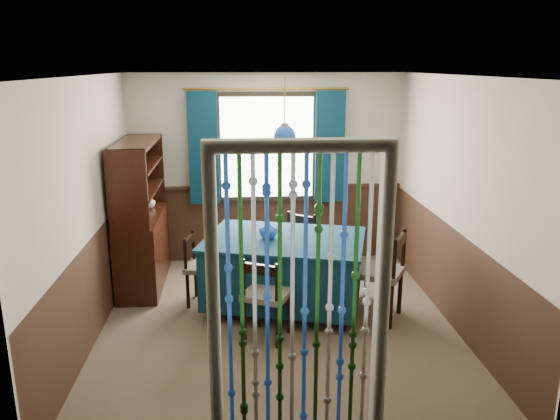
{
  "coord_description": "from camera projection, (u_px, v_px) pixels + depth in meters",
  "views": [
    {
      "loc": [
        -0.36,
        -5.12,
        2.61
      ],
      "look_at": [
        0.05,
        0.35,
        1.13
      ],
      "focal_mm": 35.0,
      "sensor_mm": 36.0,
      "label": 1
    }
  ],
  "objects": [
    {
      "name": "floor",
      "position": [
        277.0,
        324.0,
        5.64
      ],
      "size": [
        4.0,
        4.0,
        0.0
      ],
      "primitive_type": "plane",
      "color": "brown",
      "rests_on": "ground"
    },
    {
      "name": "ceiling",
      "position": [
        277.0,
        76.0,
        4.99
      ],
      "size": [
        4.0,
        4.0,
        0.0
      ],
      "primitive_type": "plane",
      "rotation": [
        3.14,
        0.0,
        0.0
      ],
      "color": "silver",
      "rests_on": "ground"
    },
    {
      "name": "wall_back",
      "position": [
        267.0,
        169.0,
        7.24
      ],
      "size": [
        3.6,
        0.0,
        3.6
      ],
      "primitive_type": "plane",
      "rotation": [
        1.57,
        0.0,
        0.0
      ],
      "color": "#BFB59C",
      "rests_on": "ground"
    },
    {
      "name": "wall_front",
      "position": [
        300.0,
        290.0,
        3.38
      ],
      "size": [
        3.6,
        0.0,
        3.6
      ],
      "primitive_type": "plane",
      "rotation": [
        -1.57,
        0.0,
        0.0
      ],
      "color": "#BFB59C",
      "rests_on": "ground"
    },
    {
      "name": "wall_left",
      "position": [
        89.0,
        211.0,
        5.18
      ],
      "size": [
        0.0,
        4.0,
        4.0
      ],
      "primitive_type": "plane",
      "rotation": [
        1.57,
        0.0,
        1.57
      ],
      "color": "#BFB59C",
      "rests_on": "ground"
    },
    {
      "name": "wall_right",
      "position": [
        457.0,
        204.0,
        5.44
      ],
      "size": [
        0.0,
        4.0,
        4.0
      ],
      "primitive_type": "plane",
      "rotation": [
        1.57,
        0.0,
        -1.57
      ],
      "color": "#BFB59C",
      "rests_on": "ground"
    },
    {
      "name": "wainscot_back",
      "position": [
        267.0,
        224.0,
        7.42
      ],
      "size": [
        3.6,
        0.0,
        3.6
      ],
      "primitive_type": "plane",
      "rotation": [
        1.57,
        0.0,
        0.0
      ],
      "color": "#372115",
      "rests_on": "ground"
    },
    {
      "name": "wainscot_front",
      "position": [
        298.0,
        394.0,
        3.59
      ],
      "size": [
        3.6,
        0.0,
        3.6
      ],
      "primitive_type": "plane",
      "rotation": [
        -1.57,
        0.0,
        0.0
      ],
      "color": "#372115",
      "rests_on": "ground"
    },
    {
      "name": "wainscot_left",
      "position": [
        97.0,
        285.0,
        5.38
      ],
      "size": [
        0.0,
        4.0,
        4.0
      ],
      "primitive_type": "plane",
      "rotation": [
        1.57,
        0.0,
        1.57
      ],
      "color": "#372115",
      "rests_on": "ground"
    },
    {
      "name": "wainscot_right",
      "position": [
        450.0,
        274.0,
        5.63
      ],
      "size": [
        0.0,
        4.0,
        4.0
      ],
      "primitive_type": "plane",
      "rotation": [
        1.57,
        0.0,
        -1.57
      ],
      "color": "#372115",
      "rests_on": "ground"
    },
    {
      "name": "window",
      "position": [
        267.0,
        147.0,
        7.11
      ],
      "size": [
        1.32,
        0.12,
        1.42
      ],
      "primitive_type": "cube",
      "color": "black",
      "rests_on": "wall_back"
    },
    {
      "name": "doorway",
      "position": [
        298.0,
        315.0,
        3.49
      ],
      "size": [
        1.16,
        0.12,
        2.18
      ],
      "primitive_type": null,
      "color": "silver",
      "rests_on": "ground"
    },
    {
      "name": "dining_table",
      "position": [
        284.0,
        268.0,
        5.91
      ],
      "size": [
        1.91,
        1.55,
        0.81
      ],
      "rotation": [
        0.0,
        0.0,
        -0.26
      ],
      "color": "#0B2839",
      "rests_on": "floor"
    },
    {
      "name": "chair_near",
      "position": [
        266.0,
        296.0,
        5.24
      ],
      "size": [
        0.55,
        0.54,
        0.85
      ],
      "rotation": [
        0.0,
        0.0,
        -0.44
      ],
      "color": "black",
      "rests_on": "floor"
    },
    {
      "name": "chair_far",
      "position": [
        296.0,
        248.0,
        6.57
      ],
      "size": [
        0.58,
        0.57,
        0.86
      ],
      "rotation": [
        0.0,
        0.0,
        2.57
      ],
      "color": "black",
      "rests_on": "floor"
    },
    {
      "name": "chair_left",
      "position": [
        202.0,
        267.0,
        6.04
      ],
      "size": [
        0.45,
        0.46,
        0.8
      ],
      "rotation": [
        0.0,
        0.0,
        -1.77
      ],
      "color": "black",
      "rests_on": "floor"
    },
    {
      "name": "chair_right",
      "position": [
        382.0,
        273.0,
        5.65
      ],
      "size": [
        0.63,
        0.64,
        0.96
      ],
      "rotation": [
        0.0,
        0.0,
        1.05
      ],
      "color": "black",
      "rests_on": "floor"
    },
    {
      "name": "sideboard",
      "position": [
        142.0,
        237.0,
        6.52
      ],
      "size": [
        0.48,
        1.35,
        1.75
      ],
      "rotation": [
        0.0,
        0.0,
        0.01
      ],
      "color": "black",
      "rests_on": "floor"
    },
    {
      "name": "pendant_lamp",
      "position": [
        285.0,
        139.0,
        5.55
      ],
      "size": [
        0.23,
        0.23,
        0.78
      ],
      "color": "olive",
      "rests_on": "ceiling"
    },
    {
      "name": "vase_table",
      "position": [
        268.0,
        230.0,
        5.79
      ],
      "size": [
        0.18,
        0.18,
        0.18
      ],
      "primitive_type": "imported",
      "rotation": [
        0.0,
        0.0,
        -0.02
      ],
      "color": "#163E9A",
      "rests_on": "dining_table"
    },
    {
      "name": "bowl_shelf",
      "position": [
        139.0,
        191.0,
        6.11
      ],
      "size": [
        0.22,
        0.22,
        0.05
      ],
      "primitive_type": "imported",
      "rotation": [
        0.0,
        0.0,
        0.16
      ],
      "color": "beige",
      "rests_on": "sideboard"
    },
    {
      "name": "vase_sideboard",
      "position": [
        149.0,
        201.0,
        6.77
      ],
      "size": [
        0.2,
        0.2,
        0.17
      ],
      "primitive_type": "imported",
      "rotation": [
        0.0,
        0.0,
        0.31
      ],
      "color": "beige",
      "rests_on": "sideboard"
    }
  ]
}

